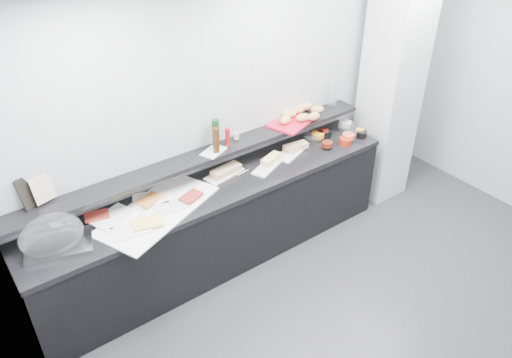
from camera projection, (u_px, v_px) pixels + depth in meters
ground at (400, 336)px, 4.22m from camera, size 5.00×5.00×0.00m
back_wall at (260, 108)px, 4.82m from camera, size 5.00×0.02×2.70m
ceiling at (478, 11)px, 2.73m from camera, size 5.00×5.00×0.00m
column at (392, 84)px, 5.33m from camera, size 0.50×0.50×2.70m
buffet_cabinet at (220, 226)px, 4.78m from camera, size 3.60×0.60×0.85m
counter_top at (218, 187)px, 4.54m from camera, size 3.62×0.62×0.05m
wall_shelf at (206, 155)px, 4.51m from camera, size 3.60×0.25×0.04m
cloche_base at (59, 245)px, 3.81m from camera, size 0.57×0.47×0.04m
cloche_dome at (51, 235)px, 3.74m from camera, size 0.50×0.36×0.34m
linen_runner at (158, 210)px, 4.19m from camera, size 1.19×0.88×0.01m
platter_meat_a at (113, 217)px, 4.09m from camera, size 0.39×0.33×0.01m
food_meat_a at (97, 216)px, 4.08m from camera, size 0.22×0.17×0.02m
platter_salmon at (150, 199)px, 4.31m from camera, size 0.36×0.30×0.01m
food_salmon at (150, 200)px, 4.26m from camera, size 0.23×0.19×0.02m
platter_cheese at (131, 230)px, 3.95m from camera, size 0.32×0.24×0.01m
food_cheese at (148, 223)px, 4.00m from camera, size 0.27×0.21×0.02m
platter_meat_b at (171, 207)px, 4.21m from camera, size 0.28×0.19×0.01m
food_meat_b at (191, 196)px, 4.30m from camera, size 0.22×0.18×0.02m
sandwich_plate_left at (224, 174)px, 4.66m from camera, size 0.41×0.23×0.01m
sandwich_food_left at (226, 170)px, 4.64m from camera, size 0.31×0.15×0.06m
tongs_left at (243, 172)px, 4.66m from camera, size 0.16×0.03×0.01m
sandwich_plate_mid at (266, 168)px, 4.76m from camera, size 0.37×0.27×0.01m
sandwich_food_mid at (271, 159)px, 4.82m from camera, size 0.25×0.16×0.06m
tongs_mid at (270, 166)px, 4.75m from camera, size 0.16×0.04×0.01m
sandwich_plate_right at (291, 152)px, 5.00m from camera, size 0.43×0.30×0.01m
sandwich_food_right at (296, 147)px, 5.02m from camera, size 0.26×0.13×0.06m
tongs_right at (296, 152)px, 4.98m from camera, size 0.16×0.03×0.01m
bowl_glass_fruit at (312, 138)px, 5.18m from camera, size 0.24×0.24×0.07m
fill_glass_fruit at (318, 135)px, 5.22m from camera, size 0.18×0.18×0.05m
bowl_black_jam at (325, 133)px, 5.27m from camera, size 0.18×0.18×0.07m
fill_black_jam at (323, 132)px, 5.26m from camera, size 0.14×0.14×0.05m
bowl_glass_cream at (346, 127)px, 5.40m from camera, size 0.23×0.23×0.07m
fill_glass_cream at (345, 124)px, 5.44m from camera, size 0.17×0.17×0.05m
bowl_red_jam at (346, 141)px, 5.13m from camera, size 0.16×0.16×0.07m
fill_red_jam at (327, 144)px, 5.05m from camera, size 0.13×0.13×0.05m
bowl_glass_salmon at (350, 135)px, 5.25m from camera, size 0.16×0.16×0.07m
fill_glass_salmon at (348, 136)px, 5.20m from camera, size 0.16×0.16×0.05m
bowl_black_fruit at (362, 134)px, 5.26m from camera, size 0.12×0.12×0.07m
fill_black_fruit at (360, 131)px, 5.29m from camera, size 0.12×0.12×0.05m
framed_print at (32, 190)px, 3.79m from camera, size 0.24×0.16×0.26m
print_art at (43, 189)px, 3.80m from camera, size 0.18×0.09×0.22m
condiment_tray at (214, 151)px, 4.52m from camera, size 0.28×0.23×0.01m
bottle_green_a at (216, 132)px, 4.54m from camera, size 0.07×0.07×0.26m
bottle_brown at (216, 140)px, 4.43m from camera, size 0.06×0.06×0.24m
bottle_green_b at (215, 134)px, 4.49m from camera, size 0.06×0.06×0.28m
bottle_hot at (228, 137)px, 4.54m from camera, size 0.05×0.05×0.18m
shaker_salt at (237, 136)px, 4.68m from camera, size 0.04×0.04×0.07m
shaker_pepper at (235, 136)px, 4.67m from camera, size 0.04×0.04×0.07m
bread_tray at (291, 122)px, 4.99m from camera, size 0.53×0.45×0.02m
bread_roll_nw at (289, 114)px, 5.04m from camera, size 0.18×0.15×0.08m
bread_roll_n at (299, 109)px, 5.13m from camera, size 0.17×0.12×0.08m
bread_roll_ne at (307, 106)px, 5.19m from camera, size 0.13×0.09×0.08m
bread_roll_sw at (303, 117)px, 4.97m from camera, size 0.17×0.13×0.08m
bread_roll_s at (314, 116)px, 4.99m from camera, size 0.14×0.09×0.08m
bread_roll_se at (317, 109)px, 5.12m from camera, size 0.16×0.14×0.08m
bread_roll_midw at (285, 120)px, 4.93m from camera, size 0.16×0.13×0.08m
carafe at (332, 94)px, 5.23m from camera, size 0.10×0.10×0.30m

